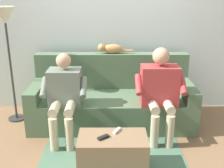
# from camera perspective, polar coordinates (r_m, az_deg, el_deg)

# --- Properties ---
(ground_plane) EXTENTS (8.00, 8.00, 0.00)m
(ground_plane) POSITION_cam_1_polar(r_m,az_deg,el_deg) (3.38, 0.07, -13.09)
(ground_plane) COLOR #846042
(back_wall) EXTENTS (4.65, 0.06, 2.77)m
(back_wall) POSITION_cam_1_polar(r_m,az_deg,el_deg) (4.18, -0.07, 13.35)
(back_wall) COLOR silver
(back_wall) RESTS_ON ground
(couch) EXTENTS (2.19, 0.89, 0.91)m
(couch) POSITION_cam_1_polar(r_m,az_deg,el_deg) (3.92, -0.02, -3.27)
(couch) COLOR #516B4C
(couch) RESTS_ON ground
(coffee_table) EXTENTS (0.71, 0.40, 0.38)m
(coffee_table) POSITION_cam_1_polar(r_m,az_deg,el_deg) (2.96, 0.14, -13.94)
(coffee_table) COLOR #8C6B4C
(coffee_table) RESTS_ON ground
(person_left_seated) EXTENTS (0.61, 0.53, 1.13)m
(person_left_seated) POSITION_cam_1_polar(r_m,az_deg,el_deg) (3.46, 9.78, -0.89)
(person_left_seated) COLOR #B23838
(person_left_seated) RESTS_ON ground
(person_right_seated) EXTENTS (0.55, 0.61, 1.06)m
(person_right_seated) POSITION_cam_1_polar(r_m,az_deg,el_deg) (3.46, -9.74, -1.62)
(person_right_seated) COLOR slate
(person_right_seated) RESTS_ON ground
(cat_on_backrest) EXTENTS (0.50, 0.12, 0.15)m
(cat_on_backrest) POSITION_cam_1_polar(r_m,az_deg,el_deg) (3.99, -0.33, 7.28)
(cat_on_backrest) COLOR #B7844C
(cat_on_backrest) RESTS_ON couch
(remote_white) EXTENTS (0.09, 0.13, 0.02)m
(remote_white) POSITION_cam_1_polar(r_m,az_deg,el_deg) (2.95, 1.01, -9.53)
(remote_white) COLOR white
(remote_white) RESTS_ON coffee_table
(remote_black) EXTENTS (0.12, 0.11, 0.02)m
(remote_black) POSITION_cam_1_polar(r_m,az_deg,el_deg) (2.83, -1.80, -10.83)
(remote_black) COLOR black
(remote_black) RESTS_ON coffee_table
(floor_rug) EXTENTS (1.60, 1.63, 0.01)m
(floor_rug) POSITION_cam_1_polar(r_m,az_deg,el_deg) (3.17, 0.11, -15.45)
(floor_rug) COLOR #4C7056
(floor_rug) RESTS_ON ground
(floor_lamp) EXTENTS (0.28, 0.28, 1.58)m
(floor_lamp) POSITION_cam_1_polar(r_m,az_deg,el_deg) (3.95, -20.92, 11.07)
(floor_lamp) COLOR #2D2D2D
(floor_lamp) RESTS_ON ground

